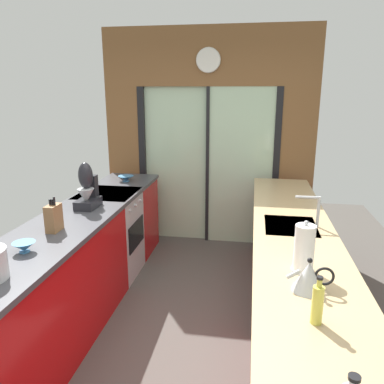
{
  "coord_description": "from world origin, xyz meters",
  "views": [
    {
      "loc": [
        0.57,
        -2.35,
        1.95
      ],
      "look_at": [
        0.03,
        0.97,
        1.04
      ],
      "focal_mm": 35.29,
      "sensor_mm": 36.0,
      "label": 1
    }
  ],
  "objects_px": {
    "knife_block": "(54,218)",
    "paper_towel_roll": "(304,249)",
    "kettle": "(309,276)",
    "soap_bottle_far": "(317,304)",
    "mixing_bowl_far": "(126,178)",
    "stand_mixer": "(87,190)",
    "oven_range": "(110,234)",
    "mixing_bowl_mid": "(24,247)"
  },
  "relations": [
    {
      "from": "mixing_bowl_mid",
      "to": "knife_block",
      "type": "xyz_separation_m",
      "value": [
        0.0,
        0.39,
        0.07
      ]
    },
    {
      "from": "mixing_bowl_far",
      "to": "stand_mixer",
      "type": "distance_m",
      "value": 1.05
    },
    {
      "from": "oven_range",
      "to": "mixing_bowl_far",
      "type": "distance_m",
      "value": 0.73
    },
    {
      "from": "stand_mixer",
      "to": "knife_block",
      "type": "bearing_deg",
      "value": -90.0
    },
    {
      "from": "kettle",
      "to": "knife_block",
      "type": "bearing_deg",
      "value": 161.36
    },
    {
      "from": "stand_mixer",
      "to": "kettle",
      "type": "height_order",
      "value": "stand_mixer"
    },
    {
      "from": "mixing_bowl_mid",
      "to": "knife_block",
      "type": "distance_m",
      "value": 0.4
    },
    {
      "from": "mixing_bowl_mid",
      "to": "soap_bottle_far",
      "type": "xyz_separation_m",
      "value": [
        1.78,
        -0.5,
        0.06
      ]
    },
    {
      "from": "mixing_bowl_far",
      "to": "knife_block",
      "type": "xyz_separation_m",
      "value": [
        0.0,
        -1.64,
        0.07
      ]
    },
    {
      "from": "knife_block",
      "to": "stand_mixer",
      "type": "relative_size",
      "value": 0.64
    },
    {
      "from": "mixing_bowl_mid",
      "to": "kettle",
      "type": "height_order",
      "value": "kettle"
    },
    {
      "from": "mixing_bowl_mid",
      "to": "soap_bottle_far",
      "type": "bearing_deg",
      "value": -15.78
    },
    {
      "from": "mixing_bowl_mid",
      "to": "paper_towel_roll",
      "type": "relative_size",
      "value": 0.47
    },
    {
      "from": "mixing_bowl_mid",
      "to": "soap_bottle_far",
      "type": "relative_size",
      "value": 0.64
    },
    {
      "from": "paper_towel_roll",
      "to": "oven_range",
      "type": "bearing_deg",
      "value": 140.39
    },
    {
      "from": "soap_bottle_far",
      "to": "oven_range",
      "type": "bearing_deg",
      "value": 131.8
    },
    {
      "from": "soap_bottle_far",
      "to": "paper_towel_roll",
      "type": "relative_size",
      "value": 0.74
    },
    {
      "from": "mixing_bowl_mid",
      "to": "paper_towel_roll",
      "type": "bearing_deg",
      "value": 0.65
    },
    {
      "from": "soap_bottle_far",
      "to": "paper_towel_roll",
      "type": "height_order",
      "value": "paper_towel_roll"
    },
    {
      "from": "oven_range",
      "to": "knife_block",
      "type": "relative_size",
      "value": 3.42
    },
    {
      "from": "knife_block",
      "to": "mixing_bowl_far",
      "type": "bearing_deg",
      "value": 90.0
    },
    {
      "from": "oven_range",
      "to": "soap_bottle_far",
      "type": "relative_size",
      "value": 3.93
    },
    {
      "from": "mixing_bowl_mid",
      "to": "stand_mixer",
      "type": "height_order",
      "value": "stand_mixer"
    },
    {
      "from": "mixing_bowl_far",
      "to": "mixing_bowl_mid",
      "type": "bearing_deg",
      "value": -90.0
    },
    {
      "from": "oven_range",
      "to": "stand_mixer",
      "type": "xyz_separation_m",
      "value": [
        0.02,
        -0.51,
        0.63
      ]
    },
    {
      "from": "mixing_bowl_mid",
      "to": "soap_bottle_far",
      "type": "distance_m",
      "value": 1.85
    },
    {
      "from": "stand_mixer",
      "to": "oven_range",
      "type": "bearing_deg",
      "value": 92.06
    },
    {
      "from": "mixing_bowl_mid",
      "to": "mixing_bowl_far",
      "type": "height_order",
      "value": "mixing_bowl_mid"
    },
    {
      "from": "kettle",
      "to": "soap_bottle_far",
      "type": "xyz_separation_m",
      "value": [
        -0.0,
        -0.3,
        0.02
      ]
    },
    {
      "from": "mixing_bowl_mid",
      "to": "mixing_bowl_far",
      "type": "relative_size",
      "value": 0.81
    },
    {
      "from": "oven_range",
      "to": "paper_towel_roll",
      "type": "height_order",
      "value": "paper_towel_roll"
    },
    {
      "from": "soap_bottle_far",
      "to": "stand_mixer",
      "type": "bearing_deg",
      "value": 139.89
    },
    {
      "from": "mixing_bowl_far",
      "to": "knife_block",
      "type": "distance_m",
      "value": 1.64
    },
    {
      "from": "mixing_bowl_far",
      "to": "oven_range",
      "type": "bearing_deg",
      "value": -92.0
    },
    {
      "from": "knife_block",
      "to": "paper_towel_roll",
      "type": "xyz_separation_m",
      "value": [
        1.78,
        -0.37,
        0.04
      ]
    },
    {
      "from": "knife_block",
      "to": "kettle",
      "type": "xyz_separation_m",
      "value": [
        1.78,
        -0.6,
        -0.02
      ]
    },
    {
      "from": "mixing_bowl_mid",
      "to": "kettle",
      "type": "bearing_deg",
      "value": -6.65
    },
    {
      "from": "stand_mixer",
      "to": "soap_bottle_far",
      "type": "distance_m",
      "value": 2.33
    },
    {
      "from": "kettle",
      "to": "soap_bottle_far",
      "type": "height_order",
      "value": "soap_bottle_far"
    },
    {
      "from": "soap_bottle_far",
      "to": "mixing_bowl_mid",
      "type": "bearing_deg",
      "value": 164.22
    },
    {
      "from": "stand_mixer",
      "to": "soap_bottle_far",
      "type": "bearing_deg",
      "value": -40.11
    },
    {
      "from": "soap_bottle_far",
      "to": "paper_towel_roll",
      "type": "distance_m",
      "value": 0.52
    }
  ]
}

